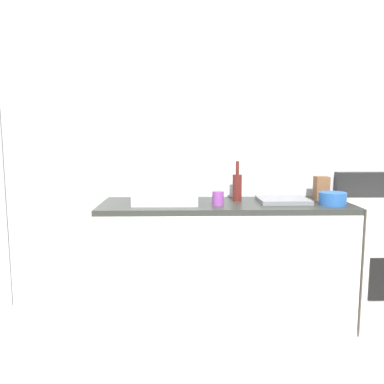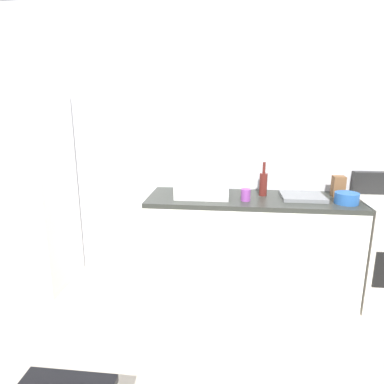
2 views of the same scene
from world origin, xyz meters
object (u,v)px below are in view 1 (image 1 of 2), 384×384
(knife_block, at_px, (322,188))
(mixing_bowl, at_px, (333,199))
(coffee_mug, at_px, (218,198))
(wine_bottle, at_px, (237,187))
(microwave, at_px, (166,185))

(knife_block, distance_m, mixing_bowl, 0.24)
(coffee_mug, bearing_deg, wine_bottle, 50.16)
(microwave, bearing_deg, coffee_mug, -16.07)
(wine_bottle, relative_size, knife_block, 1.67)
(knife_block, xyz_separation_m, mixing_bowl, (-0.00, -0.24, -0.04))
(coffee_mug, xyz_separation_m, knife_block, (0.81, 0.24, 0.04))
(coffee_mug, distance_m, knife_block, 0.85)
(microwave, bearing_deg, wine_bottle, 9.00)
(microwave, height_order, wine_bottle, wine_bottle)
(coffee_mug, relative_size, mixing_bowl, 0.53)
(microwave, bearing_deg, mixing_bowl, -4.95)
(knife_block, bearing_deg, microwave, -173.55)
(coffee_mug, height_order, mixing_bowl, coffee_mug)
(wine_bottle, relative_size, mixing_bowl, 1.58)
(microwave, distance_m, coffee_mug, 0.40)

